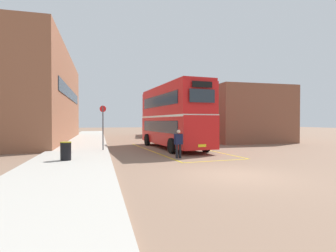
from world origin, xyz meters
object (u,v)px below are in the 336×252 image
litter_bin (66,151)px  pedestrian_boarding (178,142)px  single_deck_bus (159,124)px  double_decker_bus (173,116)px  bus_stop_sign (103,124)px

litter_bin → pedestrian_boarding: bearing=2.4°
single_deck_bus → litter_bin: size_ratio=11.03×
pedestrian_boarding → double_decker_bus: bearing=77.6°
single_deck_bus → pedestrian_boarding: bearing=-99.7°
bus_stop_sign → litter_bin: bearing=-112.5°
single_deck_bus → bus_stop_sign: bus_stop_sign is taller
litter_bin → double_decker_bus: bearing=38.1°
single_deck_bus → double_decker_bus: bearing=-98.9°
single_deck_bus → pedestrian_boarding: size_ratio=6.32×
pedestrian_boarding → litter_bin: 5.95m
double_decker_bus → bus_stop_sign: (-5.25, -1.09, -0.58)m
double_decker_bus → litter_bin: bearing=-141.9°
single_deck_bus → litter_bin: (-9.85, -23.07, -1.04)m
double_decker_bus → pedestrian_boarding: double_decker_bus is taller
litter_bin → bus_stop_sign: size_ratio=0.31×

